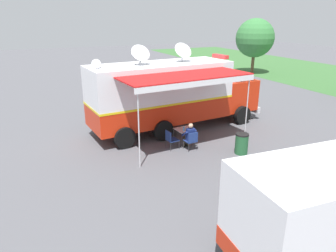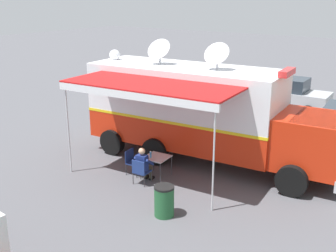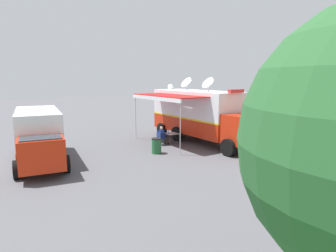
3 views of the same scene
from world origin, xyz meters
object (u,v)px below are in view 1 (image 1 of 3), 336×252
Objects in this scene: folding_chair_at_table at (192,140)px; trash_bin at (242,144)px; folding_table at (185,130)px; water_bottle at (184,129)px; car_far_corner at (126,82)px; seated_responder at (189,135)px; folding_chair_beside_table at (171,138)px; car_behind_truck at (198,89)px; command_truck at (174,93)px.

trash_bin is at bearing 57.07° from folding_chair_at_table.
trash_bin is (1.98, 1.76, -0.22)m from folding_table.
water_bottle is 11.23m from car_far_corner.
car_far_corner is at bearing 177.01° from seated_responder.
folding_chair_beside_table is at bearing -80.44° from water_bottle.
trash_bin is at bearing 57.00° from folding_chair_beside_table.
car_behind_truck reaches higher than folding_table.
folding_chair_beside_table is at bearing -6.93° from car_far_corner.
folding_chair_at_table is (0.63, 0.07, -0.32)m from water_bottle.
car_far_corner reaches higher than water_bottle.
folding_table is at bearing 175.45° from folding_chair_at_table.
trash_bin is (1.37, 1.84, -0.20)m from seated_responder.
folding_table is 0.91m from folding_chair_beside_table.
trash_bin is at bearing 5.42° from car_far_corner.
trash_bin is (4.16, 1.31, -1.49)m from command_truck.
car_far_corner reaches higher than seated_responder.
seated_responder is 1.37× the size of trash_bin.
water_bottle is 0.26× the size of folding_chair_at_table.
seated_responder reaches higher than folding_chair_at_table.
folding_chair_at_table is 11.87m from car_far_corner.
command_truck reaches higher than folding_chair_beside_table.
seated_responder is at bearing -126.64° from trash_bin.
water_bottle is 0.05× the size of car_behind_truck.
folding_chair_at_table is 0.20× the size of car_behind_truck.
trash_bin is (1.18, 1.83, -0.06)m from folding_chair_at_table.
car_behind_truck is (-6.66, 4.47, 0.21)m from folding_table.
trash_bin reaches higher than folding_chair_beside_table.
car_behind_truck is (-6.82, 4.60, 0.05)m from water_bottle.
seated_responder reaches higher than water_bottle.
command_truck is 2.22× the size of car_behind_truck.
command_truck is at bearing 152.17° from folding_chair_beside_table.
car_far_corner is (-11.85, 0.59, 0.37)m from folding_chair_at_table.
water_bottle is at bearing -133.82° from trash_bin.
command_truck is at bearing 168.26° from folding_table.
car_behind_truck reaches higher than folding_chair_at_table.
water_bottle is (0.16, -0.13, 0.16)m from folding_table.
seated_responder is 0.29× the size of car_far_corner.
folding_chair_at_table is 0.70× the size of seated_responder.
command_truck is at bearing 170.16° from folding_chair_at_table.
seated_responder is at bearing -32.04° from car_behind_truck.
car_behind_truck is at bearing 142.55° from folding_chair_beside_table.
folding_table is 0.27m from water_bottle.
folding_table is 11.06m from car_far_corner.
trash_bin is (1.70, 2.61, -0.06)m from folding_chair_beside_table.
command_truck is 2.25× the size of car_far_corner.
car_far_corner is (-11.05, 0.53, 0.21)m from folding_table.
car_far_corner is at bearing -138.09° from car_behind_truck.
water_bottle is at bearing -173.96° from folding_chair_at_table.
folding_table is 0.20× the size of car_behind_truck.
car_far_corner reaches higher than folding_chair_at_table.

